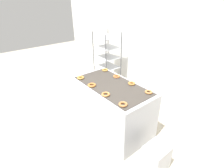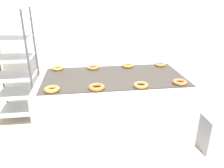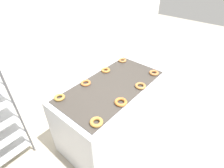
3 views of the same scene
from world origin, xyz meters
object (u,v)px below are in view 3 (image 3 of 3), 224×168
at_px(glaze_bin, 156,89).
at_px(donut_near_midleft, 121,102).
at_px(donut_far_midleft, 86,83).
at_px(donut_near_left, 96,122).
at_px(donut_near_midright, 140,86).
at_px(fryer_machine, 112,111).
at_px(donut_far_right, 122,60).
at_px(donut_far_midright, 106,70).
at_px(donut_far_left, 59,97).
at_px(donut_near_right, 154,73).

distance_m(glaze_bin, donut_near_midleft, 1.59).
bearing_deg(donut_far_midleft, donut_near_left, -124.17).
height_order(donut_near_midleft, donut_near_midright, donut_near_midleft).
relative_size(fryer_machine, donut_far_right, 12.19).
bearing_deg(donut_near_left, donut_far_right, 26.08).
relative_size(glaze_bin, donut_near_midleft, 2.99).
relative_size(glaze_bin, donut_far_right, 3.41).
bearing_deg(donut_near_midleft, donut_near_left, 179.25).
relative_size(fryer_machine, donut_near_midright, 11.19).
height_order(glaze_bin, donut_near_left, donut_near_left).
height_order(donut_near_midleft, donut_far_midleft, donut_near_midleft).
bearing_deg(donut_near_midleft, donut_far_midright, 55.72).
xyz_separation_m(donut_near_left, donut_far_left, (-0.01, 0.61, -0.00)).
relative_size(glaze_bin, donut_near_midright, 3.14).
relative_size(fryer_machine, donut_far_left, 12.06).
height_order(glaze_bin, donut_far_left, donut_far_left).
bearing_deg(fryer_machine, donut_near_midleft, -123.77).
bearing_deg(fryer_machine, donut_near_left, -153.62).
xyz_separation_m(donut_near_right, donut_far_left, (-1.22, 0.60, -0.00)).
height_order(donut_far_left, donut_far_midright, donut_far_midright).
bearing_deg(donut_far_left, donut_far_midleft, -3.21).
xyz_separation_m(donut_far_midleft, donut_far_right, (0.81, 0.01, 0.00)).
relative_size(donut_near_midleft, donut_far_midleft, 1.09).
distance_m(donut_near_right, donut_far_midleft, 0.99).
distance_m(donut_near_right, donut_far_midright, 0.71).
bearing_deg(donut_near_right, donut_far_left, 153.77).
bearing_deg(donut_near_right, donut_far_right, 89.53).
xyz_separation_m(glaze_bin, donut_far_right, (-0.58, 0.42, 0.73)).
xyz_separation_m(glaze_bin, donut_far_left, (-1.80, 0.44, 0.73)).
xyz_separation_m(donut_near_midright, donut_far_left, (-0.82, 0.62, -0.00)).
height_order(fryer_machine, donut_far_right, donut_far_right).
bearing_deg(donut_far_right, fryer_machine, -154.21).
distance_m(donut_near_left, donut_far_midright, 1.01).
xyz_separation_m(glaze_bin, donut_near_midright, (-0.98, -0.18, 0.73)).
bearing_deg(donut_far_midleft, donut_far_midright, 1.28).
bearing_deg(fryer_machine, glaze_bin, -6.07).
relative_size(fryer_machine, glaze_bin, 3.57).
bearing_deg(fryer_machine, donut_near_right, -25.43).
height_order(donut_far_midleft, donut_far_right, same).
relative_size(donut_near_left, donut_near_right, 1.02).
bearing_deg(glaze_bin, donut_near_left, -174.49).
distance_m(fryer_machine, donut_far_left, 0.84).
relative_size(donut_near_midright, donut_far_midright, 1.06).
xyz_separation_m(fryer_machine, donut_far_right, (0.61, 0.29, 0.49)).
height_order(fryer_machine, donut_far_left, donut_far_left).
bearing_deg(donut_far_midleft, glaze_bin, -16.59).
bearing_deg(donut_far_midright, glaze_bin, -23.37).
relative_size(donut_near_right, donut_far_right, 1.05).
bearing_deg(donut_near_midleft, donut_far_midleft, 90.07).
bearing_deg(donut_near_midright, fryer_machine, 124.37).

